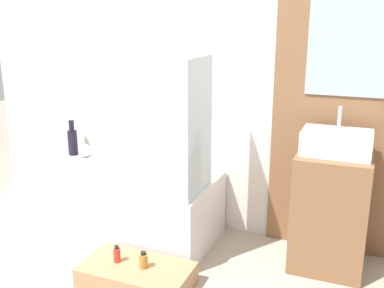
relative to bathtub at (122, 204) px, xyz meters
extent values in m
cube|color=silver|center=(0.61, 0.43, 1.04)|extent=(4.20, 0.06, 2.60)
cube|color=brown|center=(1.58, 0.38, 1.04)|extent=(0.97, 0.03, 2.60)
cube|color=#9EB2C6|center=(1.58, 0.36, 1.28)|extent=(0.52, 0.01, 0.73)
cube|color=white|center=(0.00, 0.00, 0.00)|extent=(1.49, 0.76, 0.51)
cube|color=silver|center=(0.00, 0.00, 0.25)|extent=(1.16, 0.53, 0.01)
cube|color=silver|center=(0.72, -0.14, 0.72)|extent=(0.01, 0.45, 0.94)
cube|color=#A87F56|center=(0.46, -0.61, -0.18)|extent=(0.71, 0.39, 0.14)
cube|color=brown|center=(1.58, 0.12, 0.15)|extent=(0.48, 0.47, 0.82)
cube|color=white|center=(1.58, 0.12, 0.64)|extent=(0.44, 0.31, 0.16)
cylinder|color=silver|center=(1.58, 0.21, 0.79)|extent=(0.02, 0.02, 0.15)
cylinder|color=black|center=(-0.65, 0.29, 0.36)|extent=(0.08, 0.08, 0.22)
cylinder|color=black|center=(-0.65, 0.29, 0.52)|extent=(0.05, 0.05, 0.09)
sphere|color=silver|center=(-0.52, 0.27, 0.31)|extent=(0.11, 0.11, 0.11)
cylinder|color=red|center=(0.32, -0.61, -0.06)|extent=(0.05, 0.05, 0.10)
cylinder|color=black|center=(0.32, -0.61, -0.01)|extent=(0.03, 0.03, 0.02)
cylinder|color=#B2752D|center=(0.52, -0.61, -0.06)|extent=(0.06, 0.06, 0.09)
cylinder|color=black|center=(0.52, -0.61, -0.01)|extent=(0.03, 0.03, 0.02)
camera|label=1|loc=(1.76, -2.86, 1.44)|focal=42.00mm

